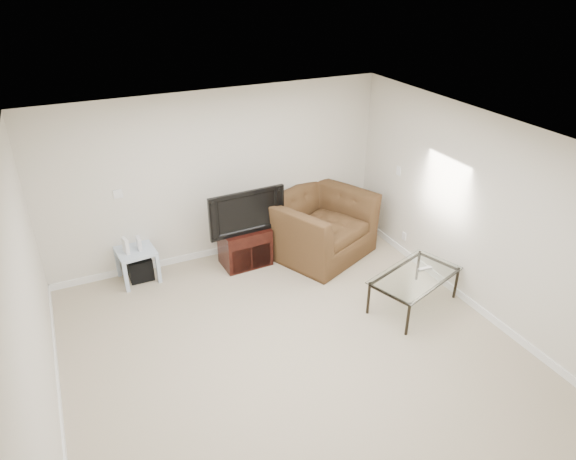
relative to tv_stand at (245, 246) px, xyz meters
name	(u,v)px	position (x,y,z in m)	size (l,w,h in m)	color
floor	(293,351)	(-0.20, -2.05, -0.29)	(5.00, 5.00, 0.00)	tan
ceiling	(294,144)	(-0.20, -2.05, 2.21)	(5.00, 5.00, 0.00)	white
wall_back	(218,177)	(-0.20, 0.45, 0.96)	(5.00, 0.02, 2.50)	silver
wall_left	(32,322)	(-2.70, -2.05, 0.96)	(0.02, 5.00, 2.50)	silver
wall_right	(477,214)	(2.30, -2.05, 0.96)	(0.02, 5.00, 2.50)	silver
plate_back	(118,194)	(-1.60, 0.44, 0.96)	(0.12, 0.02, 0.12)	white
plate_right_switch	(399,171)	(2.29, -0.45, 0.96)	(0.02, 0.09, 0.13)	white
plate_right_outlet	(404,236)	(2.29, -0.75, 0.01)	(0.02, 0.08, 0.12)	white
tv_stand	(245,246)	(0.00, 0.00, 0.00)	(0.69, 0.48, 0.57)	black
dvd_player	(246,236)	(0.00, -0.04, 0.19)	(0.40, 0.28, 0.06)	black
television	(244,210)	(0.00, -0.03, 0.61)	(1.04, 0.21, 0.64)	black
side_table	(138,265)	(-1.52, 0.23, -0.05)	(0.50, 0.50, 0.48)	#A6B9CF
subwoofer	(140,268)	(-1.49, 0.25, -0.12)	(0.32, 0.32, 0.32)	black
game_console	(126,246)	(-1.63, 0.20, 0.30)	(0.05, 0.16, 0.22)	white
game_case	(139,243)	(-1.46, 0.22, 0.28)	(0.05, 0.14, 0.19)	silver
recliner	(320,216)	(1.14, -0.18, 0.34)	(1.42, 0.92, 1.24)	brown
coffee_table	(413,290)	(1.60, -1.90, -0.05)	(1.19, 0.67, 0.47)	black
remote	(425,268)	(1.80, -1.84, 0.19)	(0.19, 0.05, 0.02)	#B2B2B7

